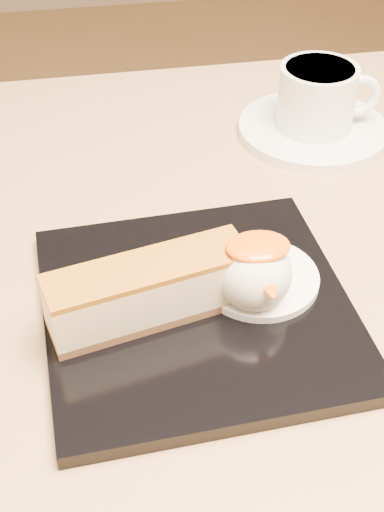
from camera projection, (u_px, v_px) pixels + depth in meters
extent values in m
cube|color=brown|center=(171.00, 332.00, 0.54)|extent=(0.80, 0.80, 0.04)
cube|color=black|center=(197.00, 309.00, 0.52)|extent=(0.23, 0.23, 0.01)
cube|color=brown|center=(150.00, 311.00, 0.51)|extent=(0.15, 0.07, 0.01)
cube|color=#FFECA6|center=(149.00, 289.00, 0.49)|extent=(0.15, 0.07, 0.04)
cube|color=#864C0E|center=(148.00, 268.00, 0.48)|extent=(0.15, 0.07, 0.00)
cylinder|color=white|center=(259.00, 278.00, 0.53)|extent=(0.09, 0.09, 0.01)
sphere|color=white|center=(254.00, 274.00, 0.50)|extent=(0.05, 0.05, 0.05)
ellipsoid|color=#FF5F08|center=(258.00, 247.00, 0.49)|extent=(0.05, 0.03, 0.01)
ellipsoid|color=#2B8538|center=(214.00, 261.00, 0.54)|extent=(0.02, 0.01, 0.00)
ellipsoid|color=#2B8538|center=(225.00, 255.00, 0.55)|extent=(0.02, 0.02, 0.00)
ellipsoid|color=#2B8538|center=(203.00, 256.00, 0.55)|extent=(0.01, 0.02, 0.00)
cylinder|color=white|center=(313.00, 129.00, 0.72)|extent=(0.15, 0.15, 0.01)
cylinder|color=white|center=(317.00, 97.00, 0.70)|extent=(0.08, 0.08, 0.06)
cylinder|color=black|center=(320.00, 69.00, 0.68)|extent=(0.07, 0.07, 0.00)
torus|color=white|center=(359.00, 96.00, 0.70)|extent=(0.04, 0.01, 0.04)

